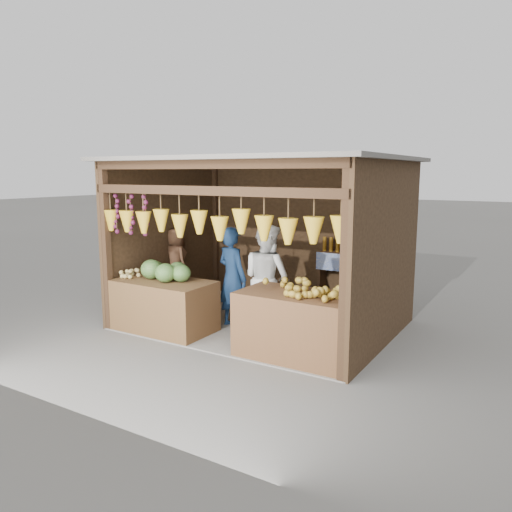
{
  "coord_description": "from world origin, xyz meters",
  "views": [
    {
      "loc": [
        3.93,
        -6.73,
        2.44
      ],
      "look_at": [
        -0.06,
        -0.1,
        1.14
      ],
      "focal_mm": 35.0,
      "sensor_mm": 36.0,
      "label": 1
    }
  ],
  "objects_px": {
    "counter_right": "(299,326)",
    "counter_left": "(164,306)",
    "man_standing": "(232,278)",
    "woman_standing": "(267,278)",
    "vendor_seated": "(176,260)"
  },
  "relations": [
    {
      "from": "counter_right",
      "to": "counter_left",
      "type": "bearing_deg",
      "value": -179.37
    },
    {
      "from": "counter_left",
      "to": "counter_right",
      "type": "xyz_separation_m",
      "value": [
        2.31,
        0.03,
        0.04
      ]
    },
    {
      "from": "man_standing",
      "to": "woman_standing",
      "type": "height_order",
      "value": "woman_standing"
    },
    {
      "from": "counter_right",
      "to": "man_standing",
      "type": "relative_size",
      "value": 0.99
    },
    {
      "from": "man_standing",
      "to": "vendor_seated",
      "type": "bearing_deg",
      "value": 1.04
    },
    {
      "from": "counter_right",
      "to": "man_standing",
      "type": "height_order",
      "value": "man_standing"
    },
    {
      "from": "man_standing",
      "to": "woman_standing",
      "type": "distance_m",
      "value": 0.59
    },
    {
      "from": "man_standing",
      "to": "vendor_seated",
      "type": "xyz_separation_m",
      "value": [
        -1.52,
        0.46,
        0.07
      ]
    },
    {
      "from": "woman_standing",
      "to": "vendor_seated",
      "type": "bearing_deg",
      "value": 9.35
    },
    {
      "from": "vendor_seated",
      "to": "woman_standing",
      "type": "bearing_deg",
      "value": -170.37
    },
    {
      "from": "counter_right",
      "to": "man_standing",
      "type": "xyz_separation_m",
      "value": [
        -1.49,
        0.67,
        0.36
      ]
    },
    {
      "from": "woman_standing",
      "to": "vendor_seated",
      "type": "height_order",
      "value": "woman_standing"
    },
    {
      "from": "counter_left",
      "to": "woman_standing",
      "type": "xyz_separation_m",
      "value": [
        1.4,
        0.77,
        0.45
      ]
    },
    {
      "from": "man_standing",
      "to": "woman_standing",
      "type": "relative_size",
      "value": 0.95
    },
    {
      "from": "counter_left",
      "to": "man_standing",
      "type": "relative_size",
      "value": 0.96
    }
  ]
}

